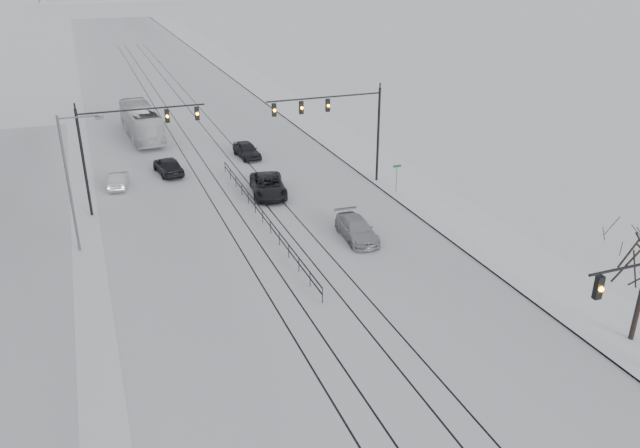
% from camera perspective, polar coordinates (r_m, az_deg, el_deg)
% --- Properties ---
extents(road, '(22.00, 260.00, 0.02)m').
position_cam_1_polar(road, '(73.19, -11.85, 8.94)').
color(road, silver).
rests_on(road, ground).
extents(sidewalk_east, '(5.00, 260.00, 0.16)m').
position_cam_1_polar(sidewalk_east, '(76.35, -1.71, 10.09)').
color(sidewalk_east, white).
rests_on(sidewalk_east, ground).
extents(curb, '(0.10, 260.00, 0.12)m').
position_cam_1_polar(curb, '(75.61, -3.48, 9.90)').
color(curb, gray).
rests_on(curb, ground).
extents(tram_rails, '(5.30, 180.00, 0.01)m').
position_cam_1_polar(tram_rails, '(54.34, -8.18, 4.07)').
color(tram_rails, black).
rests_on(tram_rails, ground).
extents(traffic_mast_ne, '(9.60, 0.37, 8.00)m').
position_cam_1_polar(traffic_mast_ne, '(50.46, 1.94, 9.58)').
color(traffic_mast_ne, black).
rests_on(traffic_mast_ne, ground).
extents(traffic_mast_nw, '(9.10, 0.37, 8.00)m').
position_cam_1_polar(traffic_mast_nw, '(47.81, -17.49, 7.46)').
color(traffic_mast_nw, black).
rests_on(traffic_mast_nw, ground).
extents(street_light_west, '(2.73, 0.25, 9.00)m').
position_cam_1_polar(street_light_west, '(42.12, -21.72, 4.21)').
color(street_light_west, '#595B60').
rests_on(street_light_west, ground).
extents(median_fence, '(0.06, 24.00, 1.00)m').
position_cam_1_polar(median_fence, '(45.09, -5.28, 0.71)').
color(median_fence, black).
rests_on(median_fence, ground).
extents(street_sign, '(0.70, 0.06, 2.40)m').
position_cam_1_polar(street_sign, '(50.56, 7.02, 4.53)').
color(street_sign, '#595B60').
rests_on(street_sign, ground).
extents(sedan_sb_inner, '(2.44, 4.82, 1.58)m').
position_cam_1_polar(sedan_sb_inner, '(56.43, -13.71, 5.20)').
color(sedan_sb_inner, black).
rests_on(sedan_sb_inner, ground).
extents(sedan_sb_outer, '(1.98, 4.07, 1.29)m').
position_cam_1_polar(sedan_sb_outer, '(54.40, -17.97, 3.84)').
color(sedan_sb_outer, '#B0B3B8').
rests_on(sedan_sb_outer, ground).
extents(sedan_nb_front, '(3.52, 6.00, 1.57)m').
position_cam_1_polar(sedan_nb_front, '(50.24, -4.77, 3.51)').
color(sedan_nb_front, black).
rests_on(sedan_nb_front, ground).
extents(sedan_nb_right, '(2.25, 4.95, 1.40)m').
position_cam_1_polar(sedan_nb_right, '(42.45, 3.37, -0.48)').
color(sedan_nb_right, '#A0A2A7').
rests_on(sedan_nb_right, ground).
extents(sedan_nb_far, '(2.10, 4.46, 1.47)m').
position_cam_1_polar(sedan_nb_far, '(59.88, -6.70, 6.73)').
color(sedan_nb_far, black).
rests_on(sedan_nb_far, ground).
extents(box_truck, '(3.43, 12.04, 3.32)m').
position_cam_1_polar(box_truck, '(68.48, -16.02, 8.94)').
color(box_truck, silver).
rests_on(box_truck, ground).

